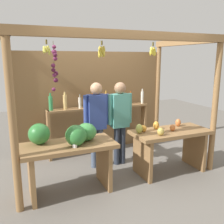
% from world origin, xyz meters
% --- Properties ---
extents(ground_plane, '(12.00, 12.00, 0.00)m').
position_xyz_m(ground_plane, '(0.00, 0.00, 0.00)').
color(ground_plane, slate).
rests_on(ground_plane, ground).
extents(market_stall, '(3.39, 1.91, 2.36)m').
position_xyz_m(market_stall, '(-0.01, 0.43, 1.36)').
color(market_stall, olive).
rests_on(market_stall, ground).
extents(fruit_counter_left, '(1.37, 0.68, 1.07)m').
position_xyz_m(fruit_counter_left, '(-0.91, -0.66, 0.71)').
color(fruit_counter_left, olive).
rests_on(fruit_counter_left, ground).
extents(fruit_counter_right, '(1.37, 0.64, 0.92)m').
position_xyz_m(fruit_counter_right, '(0.88, -0.67, 0.57)').
color(fruit_counter_right, olive).
rests_on(fruit_counter_right, ground).
extents(bottle_shelf_unit, '(2.18, 0.22, 1.35)m').
position_xyz_m(bottle_shelf_unit, '(0.06, 0.68, 0.81)').
color(bottle_shelf_unit, olive).
rests_on(bottle_shelf_unit, ground).
extents(vendor_man, '(0.48, 0.21, 1.57)m').
position_xyz_m(vendor_man, '(-0.22, 0.01, 0.94)').
color(vendor_man, '#49576E').
rests_on(vendor_man, ground).
extents(vendor_woman, '(0.48, 0.21, 1.56)m').
position_xyz_m(vendor_woman, '(0.22, -0.03, 0.93)').
color(vendor_woman, '#2B3240').
rests_on(vendor_woman, ground).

